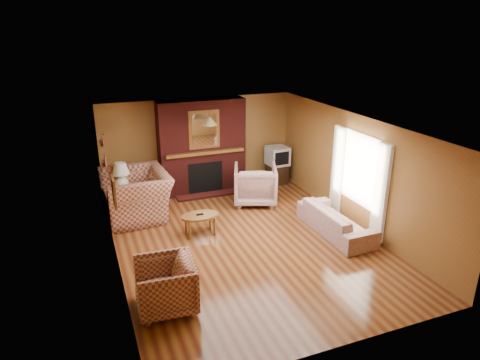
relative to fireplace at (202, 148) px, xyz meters
name	(u,v)px	position (x,y,z in m)	size (l,w,h in m)	color
floor	(246,241)	(0.00, -2.98, -1.18)	(6.50, 6.50, 0.00)	#4C2010
ceiling	(246,125)	(0.00, -2.98, 1.22)	(6.50, 6.50, 0.00)	silver
wall_back	(199,144)	(0.00, 0.27, 0.02)	(6.50, 6.50, 0.00)	olive
wall_front	(342,272)	(0.00, -6.23, 0.02)	(6.50, 6.50, 0.00)	olive
wall_left	(112,205)	(-2.50, -2.98, 0.02)	(6.50, 6.50, 0.00)	olive
wall_right	(355,171)	(2.50, -2.98, 0.02)	(6.50, 6.50, 0.00)	olive
fireplace	(202,148)	(0.00, 0.00, 0.00)	(2.20, 0.82, 2.40)	#4B1310
window_right	(358,177)	(2.45, -3.18, -0.06)	(0.10, 1.85, 2.00)	beige
bookshelf	(104,150)	(-2.44, -1.08, 0.48)	(0.09, 0.55, 0.71)	brown
botanical_print	(114,192)	(-2.47, -3.28, 0.37)	(0.05, 0.40, 0.50)	brown
pendant_light	(209,121)	(0.00, -0.68, 0.82)	(0.36, 0.36, 0.48)	black
plaid_loveseat	(136,195)	(-1.85, -0.95, -0.66)	(1.61, 1.40, 1.04)	maroon
plaid_armchair	(165,285)	(-1.95, -4.54, -0.78)	(0.87, 0.89, 0.81)	maroon
floral_sofa	(336,220)	(1.90, -3.31, -0.90)	(1.96, 0.76, 0.57)	beige
floral_armchair	(255,184)	(0.97, -1.20, -0.71)	(1.00, 1.03, 0.94)	beige
coffee_table	(200,218)	(-0.77, -2.35, -0.80)	(0.79, 0.49, 0.46)	brown
side_table	(124,200)	(-2.10, -0.53, -0.91)	(0.40, 0.40, 0.54)	brown
table_lamp	(121,175)	(-2.10, -0.53, -0.29)	(0.39, 0.39, 0.64)	white
tv_stand	(277,174)	(2.05, -0.18, -0.91)	(0.50, 0.45, 0.54)	black
crt_tv	(278,156)	(2.05, -0.19, -0.39)	(0.57, 0.57, 0.50)	#AFB2B7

